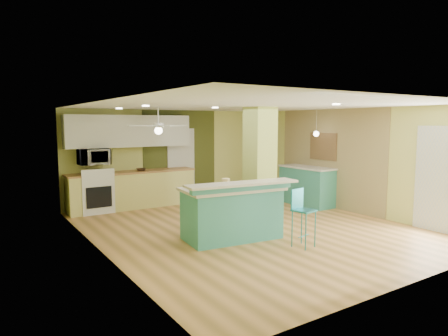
% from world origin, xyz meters
% --- Properties ---
extents(floor, '(6.00, 7.00, 0.01)m').
position_xyz_m(floor, '(0.00, 0.00, -0.01)').
color(floor, olive).
rests_on(floor, ground).
extents(ceiling, '(6.00, 7.00, 0.01)m').
position_xyz_m(ceiling, '(0.00, 0.00, 2.50)').
color(ceiling, white).
rests_on(ceiling, wall_back).
extents(wall_back, '(6.00, 0.01, 2.50)m').
position_xyz_m(wall_back, '(0.00, 3.50, 1.25)').
color(wall_back, '#CDD16F').
rests_on(wall_back, floor).
extents(wall_front, '(6.00, 0.01, 2.50)m').
position_xyz_m(wall_front, '(0.00, -3.50, 1.25)').
color(wall_front, '#CDD16F').
rests_on(wall_front, floor).
extents(wall_left, '(0.01, 7.00, 2.50)m').
position_xyz_m(wall_left, '(-3.00, 0.00, 1.25)').
color(wall_left, '#CDD16F').
rests_on(wall_left, floor).
extents(wall_right, '(0.01, 7.00, 2.50)m').
position_xyz_m(wall_right, '(3.00, 0.00, 1.25)').
color(wall_right, '#CDD16F').
rests_on(wall_right, floor).
extents(wood_panel, '(0.02, 3.40, 2.50)m').
position_xyz_m(wood_panel, '(2.99, 0.60, 1.25)').
color(wood_panel, olive).
rests_on(wood_panel, floor).
extents(olive_accent, '(2.20, 0.02, 2.50)m').
position_xyz_m(olive_accent, '(0.20, 3.49, 1.25)').
color(olive_accent, '#454B1E').
rests_on(olive_accent, floor).
extents(interior_door, '(0.82, 0.05, 2.00)m').
position_xyz_m(interior_door, '(0.20, 3.46, 1.00)').
color(interior_door, silver).
rests_on(interior_door, floor).
extents(french_door, '(0.04, 1.08, 2.10)m').
position_xyz_m(french_door, '(2.97, -2.30, 1.05)').
color(french_door, silver).
rests_on(french_door, floor).
extents(column, '(0.55, 0.55, 2.50)m').
position_xyz_m(column, '(0.65, 0.50, 1.25)').
color(column, '#B0C159').
rests_on(column, floor).
extents(kitchen_run, '(3.25, 0.63, 0.94)m').
position_xyz_m(kitchen_run, '(-1.30, 3.20, 0.47)').
color(kitchen_run, '#DFD974').
rests_on(kitchen_run, floor).
extents(stove, '(0.76, 0.66, 1.08)m').
position_xyz_m(stove, '(-2.25, 3.19, 0.46)').
color(stove, white).
rests_on(stove, floor).
extents(upper_cabinets, '(3.20, 0.34, 0.80)m').
position_xyz_m(upper_cabinets, '(-1.30, 3.32, 1.95)').
color(upper_cabinets, silver).
rests_on(upper_cabinets, wall_back).
extents(microwave, '(0.70, 0.48, 0.39)m').
position_xyz_m(microwave, '(-2.25, 3.20, 1.35)').
color(microwave, silver).
rests_on(microwave, wall_back).
extents(ceiling_fan, '(1.41, 1.41, 0.61)m').
position_xyz_m(ceiling_fan, '(-1.10, 2.00, 2.08)').
color(ceiling_fan, white).
rests_on(ceiling_fan, ceiling).
extents(pendant_lamp, '(0.14, 0.14, 0.69)m').
position_xyz_m(pendant_lamp, '(2.65, 0.75, 1.88)').
color(pendant_lamp, silver).
rests_on(pendant_lamp, ceiling).
extents(wall_decor, '(0.03, 0.90, 0.70)m').
position_xyz_m(wall_decor, '(2.96, 0.80, 1.55)').
color(wall_decor, brown).
rests_on(wall_decor, wood_panel).
extents(peninsula, '(2.12, 1.32, 1.12)m').
position_xyz_m(peninsula, '(-0.72, -0.44, 0.52)').
color(peninsula, teal).
rests_on(peninsula, floor).
extents(bar_stool, '(0.39, 0.39, 1.02)m').
position_xyz_m(bar_stool, '(0.02, -1.47, 0.68)').
color(bar_stool, '#1D7682').
rests_on(bar_stool, floor).
extents(side_counter, '(0.67, 1.57, 1.01)m').
position_xyz_m(side_counter, '(2.70, 1.08, 0.51)').
color(side_counter, teal).
rests_on(side_counter, floor).
extents(fruit_bowl, '(0.34, 0.34, 0.06)m').
position_xyz_m(fruit_bowl, '(-1.09, 3.15, 0.97)').
color(fruit_bowl, '#362616').
rests_on(fruit_bowl, kitchen_run).
extents(canister, '(0.14, 0.14, 0.19)m').
position_xyz_m(canister, '(-0.88, -0.46, 1.06)').
color(canister, yellow).
rests_on(canister, peninsula).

